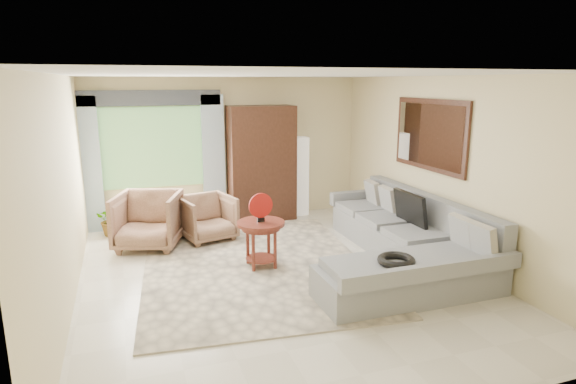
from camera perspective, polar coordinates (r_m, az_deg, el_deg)
name	(u,v)px	position (r m, az deg, el deg)	size (l,w,h in m)	color
ground	(279,276)	(6.48, -1.10, -9.91)	(6.00, 6.00, 0.00)	silver
area_rug	(255,265)	(6.83, -3.93, -8.62)	(3.00, 4.00, 0.02)	beige
sectional_sofa	(404,245)	(6.96, 13.56, -6.16)	(2.30, 3.46, 0.90)	gray
tv_screen	(410,208)	(7.21, 14.28, -1.90)	(0.06, 0.74, 0.48)	black
garden_hose	(396,260)	(5.63, 12.71, -7.90)	(0.43, 0.43, 0.09)	black
coffee_table	(261,243)	(6.66, -3.20, -6.11)	(0.66, 0.66, 0.66)	#4A1D13
red_disc	(261,205)	(6.50, -3.26, -1.60)	(0.34, 0.34, 0.03)	#A01410
armchair_left	(148,220)	(7.71, -16.25, -3.26)	(0.93, 0.95, 0.87)	#976852
armchair_right	(207,218)	(7.90, -9.53, -3.05)	(0.78, 0.81, 0.73)	#92684F
potted_plant	(112,219)	(8.57, -20.13, -3.03)	(0.50, 0.43, 0.55)	#999999
armoire	(261,164)	(8.86, -3.17, 3.39)	(1.20, 0.55, 2.10)	black
floor_lamp	(301,176)	(9.22, 1.54, 1.88)	(0.24, 0.24, 1.50)	silver
window	(152,147)	(8.74, -15.78, 5.11)	(1.80, 0.04, 1.40)	#669E59
curtain_left	(89,166)	(8.69, -22.56, 2.90)	(0.40, 0.08, 2.30)	#9EB7CC
curtain_right	(214,159)	(8.81, -8.81, 3.86)	(0.40, 0.08, 2.30)	#9EB7CC
valance	(149,98)	(8.60, -16.10, 10.67)	(2.40, 0.12, 0.26)	#1E232D
wall_mirror	(429,135)	(7.45, 16.42, 6.51)	(0.05, 1.70, 1.05)	black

